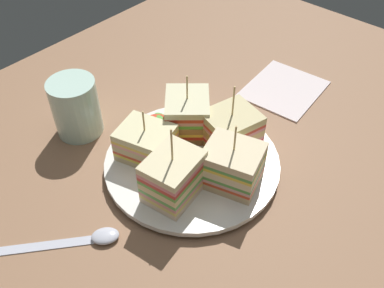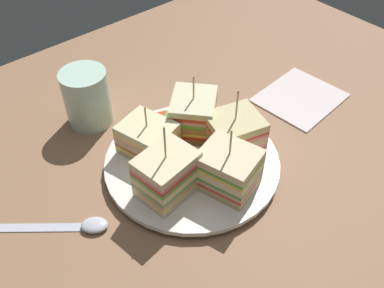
% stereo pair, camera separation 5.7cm
% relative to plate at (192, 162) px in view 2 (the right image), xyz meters
% --- Properties ---
extents(ground_plane, '(1.09, 0.83, 0.02)m').
position_rel_plate_xyz_m(ground_plane, '(0.00, 0.00, -0.02)').
color(ground_plane, '#8E6649').
extents(plate, '(0.24, 0.24, 0.01)m').
position_rel_plate_xyz_m(plate, '(0.00, 0.00, 0.00)').
color(plate, white).
rests_on(plate, ground_plane).
extents(sandwich_wedge_0, '(0.09, 0.09, 0.09)m').
position_rel_plate_xyz_m(sandwich_wedge_0, '(-0.04, -0.05, 0.03)').
color(sandwich_wedge_0, '#D9C386').
rests_on(sandwich_wedge_0, plate).
extents(sandwich_wedge_1, '(0.08, 0.08, 0.08)m').
position_rel_plate_xyz_m(sandwich_wedge_1, '(0.03, -0.05, 0.03)').
color(sandwich_wedge_1, '#D4B987').
rests_on(sandwich_wedge_1, plate).
extents(sandwich_wedge_2, '(0.08, 0.07, 0.11)m').
position_rel_plate_xyz_m(sandwich_wedge_2, '(0.06, 0.02, 0.04)').
color(sandwich_wedge_2, beige).
rests_on(sandwich_wedge_2, plate).
extents(sandwich_wedge_3, '(0.08, 0.09, 0.10)m').
position_rel_plate_xyz_m(sandwich_wedge_3, '(-0.01, 0.06, 0.03)').
color(sandwich_wedge_3, '#D9B484').
rests_on(sandwich_wedge_3, plate).
extents(sandwich_wedge_4, '(0.09, 0.08, 0.10)m').
position_rel_plate_xyz_m(sandwich_wedge_4, '(-0.06, 0.02, 0.03)').
color(sandwich_wedge_4, '#CFB481').
rests_on(sandwich_wedge_4, plate).
extents(chip_pile, '(0.06, 0.06, 0.02)m').
position_rel_plate_xyz_m(chip_pile, '(0.00, 0.01, 0.01)').
color(chip_pile, '#E5CA7B').
rests_on(chip_pile, plate).
extents(salad_garnish, '(0.06, 0.06, 0.02)m').
position_rel_plate_xyz_m(salad_garnish, '(-0.01, -0.08, 0.01)').
color(salad_garnish, '#448639').
rests_on(salad_garnish, plate).
extents(spoon, '(0.13, 0.11, 0.01)m').
position_rel_plate_xyz_m(spoon, '(0.17, -0.01, -0.00)').
color(spoon, silver).
rests_on(spoon, ground_plane).
extents(napkin, '(0.14, 0.12, 0.01)m').
position_rel_plate_xyz_m(napkin, '(-0.24, -0.00, -0.01)').
color(napkin, silver).
rests_on(napkin, ground_plane).
extents(drinking_glass, '(0.07, 0.07, 0.09)m').
position_rel_plate_xyz_m(drinking_glass, '(0.05, -0.18, 0.03)').
color(drinking_glass, silver).
rests_on(drinking_glass, ground_plane).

